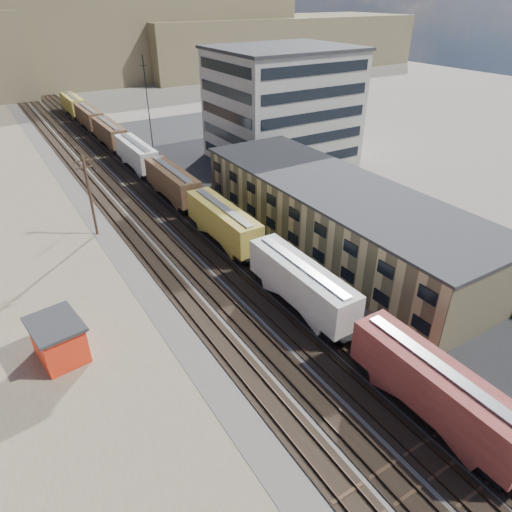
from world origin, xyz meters
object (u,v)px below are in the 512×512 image
utility_pole_north (90,194)px  parked_car_blue (286,178)px  maintenance_shed (59,340)px  freight_train (153,166)px  parked_car_silver (510,248)px

utility_pole_north → parked_car_blue: (30.00, 2.01, -4.47)m
utility_pole_north → maintenance_shed: 22.49m
utility_pole_north → parked_car_blue: bearing=3.8°
freight_train → maintenance_shed: 39.11m
parked_car_silver → parked_car_blue: parked_car_blue is taller
maintenance_shed → parked_car_silver: size_ratio=1.12×
freight_train → maintenance_shed: size_ratio=22.79×
utility_pole_north → parked_car_blue: size_ratio=1.68×
parked_car_blue → utility_pole_north: bearing=152.1°
maintenance_shed → parked_car_blue: bearing=30.5°
freight_train → utility_pole_north: size_ratio=11.97×
freight_train → parked_car_silver: bearing=-57.9°
maintenance_shed → parked_car_silver: (47.21, -9.20, -1.12)m
freight_train → maintenance_shed: bearing=-121.9°
utility_pole_north → maintenance_shed: size_ratio=1.90×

